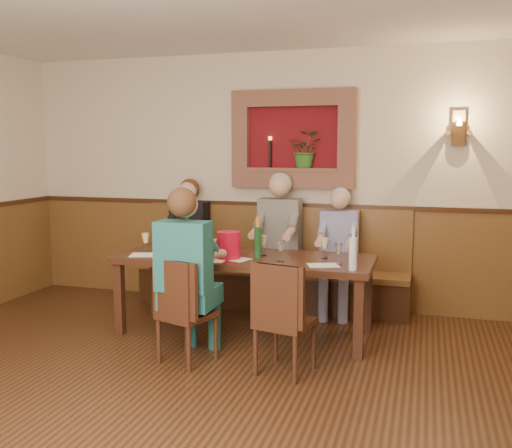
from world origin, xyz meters
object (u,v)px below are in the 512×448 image
Objects in this scene: chair_near_left at (186,332)px; wine_bottle_green_b at (187,234)px; wine_bottle_green_a at (258,241)px; person_bench_mid at (278,254)px; person_bench_right at (338,264)px; dining_table at (244,264)px; water_bottle at (353,253)px; person_chair_front at (189,289)px; spittoon_bucket at (229,245)px; chair_near_right at (284,341)px; bench at (271,278)px; person_bench_left at (187,252)px.

wine_bottle_green_b is (-0.41, 1.01, 0.64)m from chair_near_left.
wine_bottle_green_a is at bearing 82.52° from chair_near_left.
chair_near_left is 1.75m from person_bench_mid.
chair_near_left is 0.65× the size of person_bench_right.
person_bench_mid is 0.94m from wine_bottle_green_a.
dining_table is 0.97m from chair_near_left.
water_bottle reaches higher than dining_table.
wine_bottle_green_b is 1.01× the size of water_bottle.
person_chair_front is 1.39m from water_bottle.
chair_near_left is at bearing -101.79° from spittoon_bucket.
person_bench_mid is 1.05m from spittoon_bucket.
person_chair_front is (-0.83, 0.06, 0.34)m from chair_near_right.
wine_bottle_green_a is at bearing 22.63° from spittoon_bucket.
chair_near_left is 0.59× the size of person_bench_mid.
water_bottle is at bearing -75.65° from person_bench_right.
chair_near_right is 1.78m from person_bench_mid.
chair_near_left is 1.09m from wine_bottle_green_a.
bench is 8.22× the size of water_bottle.
water_bottle is (2.01, -1.18, 0.31)m from person_bench_left.
chair_near_right is at bearing -73.74° from person_bench_mid.
wine_bottle_green_a is at bearing 62.09° from person_chair_front.
person_bench_left is 2.35m from water_bottle.
person_bench_right is at bearing 104.35° from water_bottle.
person_bench_right is (0.99, 1.68, 0.30)m from chair_near_left.
wine_bottle_green_b is at bearing 153.76° from chair_near_right.
wine_bottle_green_a is at bearing -81.52° from bench.
water_bottle reaches higher than spittoon_bucket.
spittoon_bucket is at bearing -121.71° from dining_table.
bench is (0.00, 0.94, -0.35)m from dining_table.
person_bench_mid reaches higher than person_chair_front.
person_chair_front is at bearing -97.73° from bench.
chair_near_right is 1.71m from person_bench_right.
wine_bottle_green_a is at bearing 162.73° from water_bottle.
water_bottle is (0.46, 0.50, 0.64)m from chair_near_right.
person_chair_front is (-0.34, -1.61, -0.02)m from person_bench_mid.
person_bench_left reaches higher than water_bottle.
person_bench_mid reaches higher than bench.
dining_table is 1.14m from person_bench_right.
wine_bottle_green_b is 1.79m from water_bottle.
wine_bottle_green_b is at bearing 131.18° from chair_near_left.
dining_table is 6.58× the size of water_bottle.
wine_bottle_green_b is at bearing 163.27° from water_bottle.
person_bench_right is at bearing 97.38° from chair_near_right.
wine_bottle_green_a reaches higher than dining_table.
person_chair_front reaches higher than bench.
chair_near_left is (-0.24, -1.78, -0.07)m from bench.
chair_near_left is at bearing -116.41° from wine_bottle_green_a.
wine_bottle_green_b reaches higher than chair_near_left.
dining_table is 2.73× the size of chair_near_left.
person_bench_left is at bearing 140.99° from wine_bottle_green_a.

